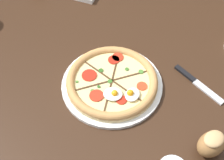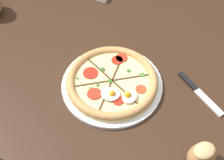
{
  "view_description": "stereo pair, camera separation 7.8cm",
  "coord_description": "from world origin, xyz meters",
  "px_view_note": "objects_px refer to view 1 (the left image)",
  "views": [
    {
      "loc": [
        0.13,
        -0.71,
        1.53
      ],
      "look_at": [
        -0.02,
        -0.13,
        0.76
      ],
      "focal_mm": 50.0,
      "sensor_mm": 36.0,
      "label": 1
    },
    {
      "loc": [
        0.2,
        -0.69,
        1.53
      ],
      "look_at": [
        -0.02,
        -0.13,
        0.76
      ],
      "focal_mm": 50.0,
      "sensor_mm": 36.0,
      "label": 2
    }
  ],
  "objects_px": {
    "dining_table": "(126,74)",
    "knife_main": "(198,83)",
    "bread_piece_mid": "(212,143)",
    "pizza": "(112,82)"
  },
  "relations": [
    {
      "from": "knife_main",
      "to": "bread_piece_mid",
      "type": "bearing_deg",
      "value": -42.5
    },
    {
      "from": "pizza",
      "to": "bread_piece_mid",
      "type": "relative_size",
      "value": 3.02
    },
    {
      "from": "dining_table",
      "to": "knife_main",
      "type": "relative_size",
      "value": 8.67
    },
    {
      "from": "pizza",
      "to": "knife_main",
      "type": "xyz_separation_m",
      "value": [
        0.26,
        0.07,
        -0.02
      ]
    },
    {
      "from": "dining_table",
      "to": "pizza",
      "type": "relative_size",
      "value": 4.55
    },
    {
      "from": "bread_piece_mid",
      "to": "knife_main",
      "type": "bearing_deg",
      "value": 101.9
    },
    {
      "from": "pizza",
      "to": "knife_main",
      "type": "height_order",
      "value": "pizza"
    },
    {
      "from": "pizza",
      "to": "bread_piece_mid",
      "type": "distance_m",
      "value": 0.35
    },
    {
      "from": "dining_table",
      "to": "bread_piece_mid",
      "type": "bearing_deg",
      "value": -43.72
    },
    {
      "from": "dining_table",
      "to": "knife_main",
      "type": "height_order",
      "value": "knife_main"
    }
  ]
}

